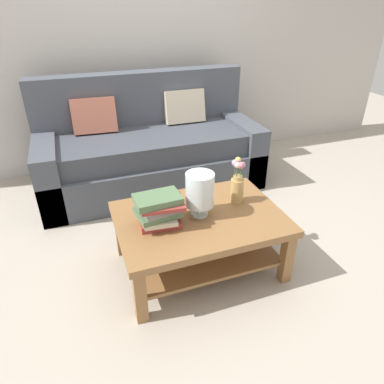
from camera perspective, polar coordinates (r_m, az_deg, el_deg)
ground_plane at (r=2.84m, az=0.15°, el=-6.91°), size 10.00×10.00×0.00m
back_wall at (r=3.89m, az=-8.98°, el=24.24°), size 6.40×0.12×2.70m
couch at (r=3.47m, az=-7.04°, el=6.90°), size 2.09×0.90×1.06m
coffee_table at (r=2.36m, az=1.21°, el=-6.22°), size 1.09×0.77×0.43m
book_stack_main at (r=2.16m, az=-5.37°, el=-2.93°), size 0.31×0.26×0.21m
glass_hurricane_vase at (r=2.21m, az=1.29°, el=0.24°), size 0.19×0.19×0.30m
flower_pitcher at (r=2.40m, az=7.47°, el=1.27°), size 0.10×0.09×0.33m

